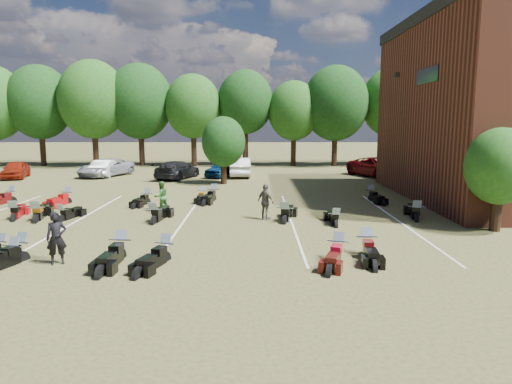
{
  "coord_description": "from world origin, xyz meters",
  "views": [
    {
      "loc": [
        0.34,
        -17.86,
        4.64
      ],
      "look_at": [
        0.36,
        4.0,
        1.2
      ],
      "focal_mm": 32.0,
      "sensor_mm": 36.0,
      "label": 1
    }
  ],
  "objects_px": {
    "motorcycle_14": "(12,202)",
    "person_grey": "(266,202)",
    "person_green": "(161,197)",
    "motorcycle_7": "(14,221)",
    "person_black": "(56,238)",
    "car_0": "(16,170)",
    "motorcycle_0": "(14,264)",
    "motorcycle_3": "(121,259)",
    "car_4": "(222,168)"
  },
  "relations": [
    {
      "from": "person_green",
      "to": "motorcycle_3",
      "type": "bearing_deg",
      "value": 54.09
    },
    {
      "from": "person_grey",
      "to": "motorcycle_14",
      "type": "height_order",
      "value": "person_grey"
    },
    {
      "from": "person_green",
      "to": "motorcycle_3",
      "type": "xyz_separation_m",
      "value": [
        0.27,
        -8.09,
        -0.79
      ]
    },
    {
      "from": "person_green",
      "to": "motorcycle_14",
      "type": "xyz_separation_m",
      "value": [
        -9.17,
        2.77,
        -0.79
      ]
    },
    {
      "from": "person_green",
      "to": "motorcycle_14",
      "type": "height_order",
      "value": "person_green"
    },
    {
      "from": "person_grey",
      "to": "motorcycle_7",
      "type": "relative_size",
      "value": 0.71
    },
    {
      "from": "motorcycle_3",
      "to": "motorcycle_7",
      "type": "bearing_deg",
      "value": 141.63
    },
    {
      "from": "person_grey",
      "to": "motorcycle_3",
      "type": "distance_m",
      "value": 8.08
    },
    {
      "from": "car_0",
      "to": "person_black",
      "type": "height_order",
      "value": "person_black"
    },
    {
      "from": "car_0",
      "to": "motorcycle_14",
      "type": "height_order",
      "value": "car_0"
    },
    {
      "from": "car_4",
      "to": "motorcycle_3",
      "type": "relative_size",
      "value": 1.64
    },
    {
      "from": "person_green",
      "to": "person_grey",
      "type": "bearing_deg",
      "value": 123.14
    },
    {
      "from": "motorcycle_0",
      "to": "motorcycle_3",
      "type": "relative_size",
      "value": 0.9
    },
    {
      "from": "motorcycle_7",
      "to": "car_4",
      "type": "bearing_deg",
      "value": -131.4
    },
    {
      "from": "car_4",
      "to": "motorcycle_7",
      "type": "height_order",
      "value": "car_4"
    },
    {
      "from": "person_green",
      "to": "person_grey",
      "type": "height_order",
      "value": "person_grey"
    },
    {
      "from": "motorcycle_3",
      "to": "person_grey",
      "type": "bearing_deg",
      "value": 54.53
    },
    {
      "from": "person_black",
      "to": "person_green",
      "type": "height_order",
      "value": "person_black"
    },
    {
      "from": "car_4",
      "to": "motorcycle_3",
      "type": "bearing_deg",
      "value": -71.32
    },
    {
      "from": "person_grey",
      "to": "motorcycle_14",
      "type": "distance_m",
      "value": 15.21
    },
    {
      "from": "car_4",
      "to": "motorcycle_7",
      "type": "bearing_deg",
      "value": -93.79
    },
    {
      "from": "person_grey",
      "to": "motorcycle_0",
      "type": "distance_m",
      "value": 10.82
    },
    {
      "from": "person_grey",
      "to": "motorcycle_7",
      "type": "distance_m",
      "value": 11.83
    },
    {
      "from": "motorcycle_14",
      "to": "motorcycle_7",
      "type": "bearing_deg",
      "value": -43.41
    },
    {
      "from": "motorcycle_7",
      "to": "person_black",
      "type": "bearing_deg",
      "value": 112.21
    },
    {
      "from": "person_black",
      "to": "motorcycle_14",
      "type": "distance_m",
      "value": 13.67
    },
    {
      "from": "motorcycle_3",
      "to": "motorcycle_7",
      "type": "distance_m",
      "value": 9.05
    },
    {
      "from": "person_black",
      "to": "motorcycle_0",
      "type": "relative_size",
      "value": 0.78
    },
    {
      "from": "car_0",
      "to": "motorcycle_0",
      "type": "bearing_deg",
      "value": -77.55
    },
    {
      "from": "person_grey",
      "to": "motorcycle_3",
      "type": "xyz_separation_m",
      "value": [
        -5.04,
        -6.26,
        -0.85
      ]
    },
    {
      "from": "motorcycle_7",
      "to": "motorcycle_3",
      "type": "bearing_deg",
      "value": 123.9
    },
    {
      "from": "car_4",
      "to": "person_black",
      "type": "xyz_separation_m",
      "value": [
        -3.71,
        -23.35,
        0.18
      ]
    },
    {
      "from": "person_green",
      "to": "motorcycle_7",
      "type": "bearing_deg",
      "value": -20.11
    },
    {
      "from": "car_0",
      "to": "motorcycle_3",
      "type": "relative_size",
      "value": 1.66
    },
    {
      "from": "motorcycle_14",
      "to": "person_grey",
      "type": "bearing_deg",
      "value": -0.02
    },
    {
      "from": "person_black",
      "to": "motorcycle_7",
      "type": "relative_size",
      "value": 0.73
    },
    {
      "from": "person_green",
      "to": "motorcycle_0",
      "type": "xyz_separation_m",
      "value": [
        -3.09,
        -8.6,
        -0.79
      ]
    },
    {
      "from": "car_4",
      "to": "person_green",
      "type": "height_order",
      "value": "person_green"
    },
    {
      "from": "car_4",
      "to": "person_green",
      "type": "relative_size",
      "value": 2.54
    },
    {
      "from": "car_0",
      "to": "motorcycle_0",
      "type": "relative_size",
      "value": 1.85
    },
    {
      "from": "car_0",
      "to": "car_4",
      "type": "xyz_separation_m",
      "value": [
        16.66,
        1.02,
        -0.01
      ]
    },
    {
      "from": "person_grey",
      "to": "motorcycle_7",
      "type": "height_order",
      "value": "person_grey"
    },
    {
      "from": "car_0",
      "to": "person_green",
      "type": "height_order",
      "value": "person_green"
    },
    {
      "from": "car_0",
      "to": "motorcycle_3",
      "type": "distance_m",
      "value": 26.41
    },
    {
      "from": "motorcycle_3",
      "to": "person_black",
      "type": "bearing_deg",
      "value": -161.76
    },
    {
      "from": "car_4",
      "to": "person_black",
      "type": "height_order",
      "value": "person_black"
    },
    {
      "from": "car_4",
      "to": "person_black",
      "type": "relative_size",
      "value": 2.32
    },
    {
      "from": "car_4",
      "to": "motorcycle_14",
      "type": "bearing_deg",
      "value": -110.0
    },
    {
      "from": "car_0",
      "to": "motorcycle_7",
      "type": "distance_m",
      "value": 17.76
    },
    {
      "from": "person_black",
      "to": "motorcycle_7",
      "type": "height_order",
      "value": "person_black"
    }
  ]
}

